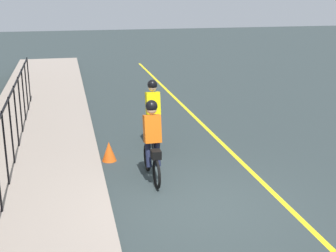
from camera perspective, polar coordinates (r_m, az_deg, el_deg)
The scene contains 7 objects.
ground_plane at distance 9.29m, azimuth 4.48°, elevation -9.88°, with size 80.00×80.00×0.00m, color #2C3738.
lane_line_centre at distance 9.84m, azimuth 13.54°, elevation -8.72°, with size 36.00×0.12×0.01m, color yellow.
sidewalk at distance 8.96m, azimuth -17.24°, elevation -11.15°, with size 40.00×3.20×0.15m, color gray.
iron_fence at distance 9.47m, azimuth -19.83°, elevation -2.02°, with size 16.52×0.04×1.60m.
cyclist_lead at distance 12.36m, azimuth -1.86°, elevation 1.48°, with size 1.71×0.37×1.83m.
cyclist_follow at distance 10.16m, azimuth -1.95°, elevation -1.89°, with size 1.71×0.37×1.83m.
traffic_cone_near at distance 11.62m, azimuth -7.21°, elevation -3.09°, with size 0.36×0.36×0.49m, color #EA5916.
Camera 1 is at (-7.93, 2.49, 4.13)m, focal length 49.91 mm.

